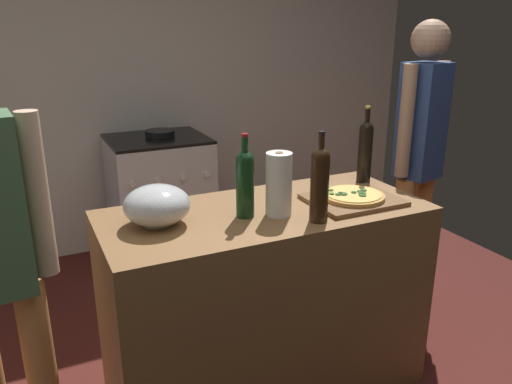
% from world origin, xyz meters
% --- Properties ---
extents(ground_plane, '(4.47, 3.13, 0.02)m').
position_xyz_m(ground_plane, '(0.00, 1.26, -0.01)').
color(ground_plane, '#511E19').
extents(kitchen_wall_rear, '(4.47, 0.10, 2.60)m').
position_xyz_m(kitchen_wall_rear, '(0.00, 2.58, 1.30)').
color(kitchen_wall_rear, beige).
rests_on(kitchen_wall_rear, ground_plane).
extents(counter, '(1.44, 0.64, 0.91)m').
position_xyz_m(counter, '(-0.03, 0.58, 0.46)').
color(counter, olive).
rests_on(counter, ground_plane).
extents(cutting_board, '(0.40, 0.32, 0.02)m').
position_xyz_m(cutting_board, '(0.37, 0.50, 0.92)').
color(cutting_board, brown).
rests_on(cutting_board, counter).
extents(pizza, '(0.29, 0.29, 0.03)m').
position_xyz_m(pizza, '(0.37, 0.50, 0.94)').
color(pizza, tan).
rests_on(pizza, cutting_board).
extents(mixing_bowl, '(0.27, 0.27, 0.16)m').
position_xyz_m(mixing_bowl, '(-0.51, 0.61, 1.00)').
color(mixing_bowl, '#B2B2B7').
rests_on(mixing_bowl, counter).
extents(paper_towel_roll, '(0.11, 0.11, 0.27)m').
position_xyz_m(paper_towel_roll, '(-0.01, 0.50, 1.05)').
color(paper_towel_roll, white).
rests_on(paper_towel_roll, counter).
extents(wine_bottle_dark, '(0.07, 0.07, 0.39)m').
position_xyz_m(wine_bottle_dark, '(0.60, 0.73, 1.08)').
color(wine_bottle_dark, black).
rests_on(wine_bottle_dark, counter).
extents(wine_bottle_green, '(0.08, 0.08, 0.36)m').
position_xyz_m(wine_bottle_green, '(-0.15, 0.55, 1.07)').
color(wine_bottle_green, '#143819').
rests_on(wine_bottle_green, counter).
extents(wine_bottle_amber, '(0.08, 0.08, 0.38)m').
position_xyz_m(wine_bottle_amber, '(0.10, 0.37, 1.08)').
color(wine_bottle_amber, '#331E0F').
rests_on(wine_bottle_amber, counter).
extents(stove, '(0.68, 0.62, 0.96)m').
position_xyz_m(stove, '(-0.10, 2.18, 0.46)').
color(stove, '#B7B7BC').
rests_on(stove, ground_plane).
extents(person_in_red, '(0.37, 0.24, 1.71)m').
position_xyz_m(person_in_red, '(1.07, 0.85, 0.99)').
color(person_in_red, '#D88C4C').
rests_on(person_in_red, ground_plane).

